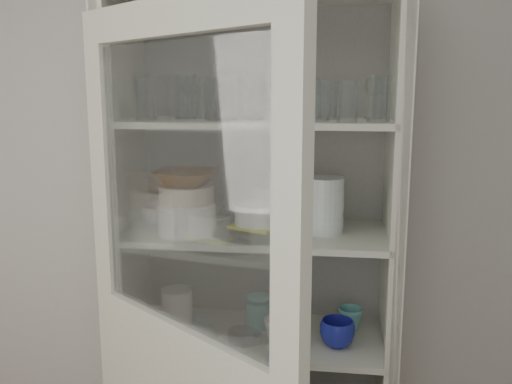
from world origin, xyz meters
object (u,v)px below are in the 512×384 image
Objects in this scene: cream_bowl at (186,194)px; teal_jar at (259,311)px; mug_white at (278,331)px; mug_teal at (350,319)px; yellow_trivet at (258,225)px; plate_stack_back at (167,212)px; white_ramekin at (258,214)px; grey_bowl_stack at (324,205)px; goblet_1 at (220,96)px; mug_blue at (337,333)px; plate_stack_front at (187,218)px; glass_platter at (258,229)px; measuring_cups at (242,336)px; goblet_0 at (192,95)px; goblet_2 at (312,95)px; goblet_3 at (374,96)px; pantry_cabinet at (258,306)px; terracotta_bowl at (186,178)px; white_canister at (177,307)px.

teal_jar is at bearing 29.76° from cream_bowl.
cream_bowl is 1.86× the size of mug_white.
yellow_trivet is at bearing -144.12° from mug_teal.
plate_stack_back is 1.14× the size of white_ramekin.
grey_bowl_stack is 0.48m from mug_teal.
mug_blue is (0.46, -0.20, -0.83)m from goblet_1.
plate_stack_front reaches higher than yellow_trivet.
glass_platter is 3.24× the size of measuring_cups.
grey_bowl_stack is (0.23, 0.02, 0.08)m from yellow_trivet.
plate_stack_front is at bearing -146.50° from mug_teal.
mug_blue is at bearing -7.94° from mug_white.
goblet_1 is at bearing 136.02° from glass_platter.
goblet_0 is 1.01× the size of goblet_2.
goblet_3 is 0.91m from mug_white.
pantry_cabinet is 0.82m from goblet_1.
goblet_1 is at bearing 68.38° from cream_bowl.
mug_white is 0.99× the size of measuring_cups.
teal_jar is at bearing 29.76° from terracotta_bowl.
plate_stack_front is 0.26m from yellow_trivet.
cream_bowl is 2.06× the size of mug_teal.
yellow_trivet is 0.48m from mug_blue.
cream_bowl is 1.56× the size of mug_blue.
white_canister reaches higher than mug_teal.
plate_stack_front is 0.14m from terracotta_bowl.
goblet_1 is at bearing 136.02° from white_ramekin.
plate_stack_front is 1.09× the size of cream_bowl.
goblet_1 is 1.14× the size of white_canister.
mug_blue is at bearing -8.26° from white_ramekin.
pantry_cabinet is 13.19× the size of yellow_trivet.
plate_stack_front is 0.49m from grey_bowl_stack.
mug_white is (0.25, -0.21, -0.83)m from goblet_1.
plate_stack_back reaches higher than yellow_trivet.
plate_stack_back is 0.42m from white_ramekin.
glass_platter is at bearing -144.12° from mug_teal.
goblet_0 is 1.40× the size of teal_jar.
grey_bowl_stack is (0.05, -0.10, -0.38)m from goblet_2.
goblet_2 is 0.86m from mug_white.
plate_stack_back reaches higher than glass_platter.
terracotta_bowl is at bearing 168.86° from mug_white.
cream_bowl reaches higher than mug_teal.
goblet_2 is at bearing 116.89° from grey_bowl_stack.
plate_stack_back is at bearing 176.47° from goblet_2.
cream_bowl is 0.57× the size of glass_platter.
goblet_2 reaches higher than cream_bowl.
goblet_2 is 1.57× the size of measuring_cups.
mug_white reaches higher than measuring_cups.
goblet_0 is 0.87× the size of plate_stack_back.
mug_teal is at bearing -0.34° from goblet_0.
goblet_1 is 0.85× the size of plate_stack_back.
pantry_cabinet is 11.00× the size of plate_stack_back.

